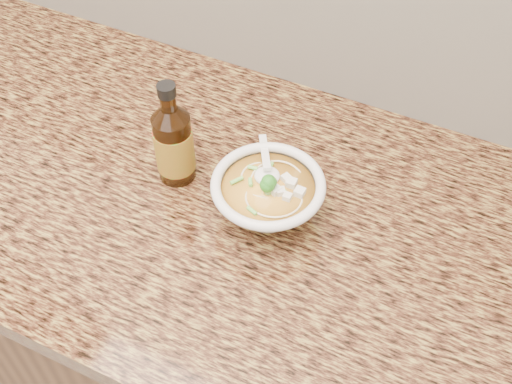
% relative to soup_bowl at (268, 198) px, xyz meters
% --- Properties ---
extents(cabinet, '(4.00, 0.65, 0.86)m').
position_rel_soup_bowl_xyz_m(cabinet, '(-0.25, 0.01, -0.51)').
color(cabinet, '#341E0F').
rests_on(cabinet, ground).
extents(counter_slab, '(4.00, 0.68, 0.04)m').
position_rel_soup_bowl_xyz_m(counter_slab, '(-0.25, 0.01, -0.06)').
color(counter_slab, olive).
rests_on(counter_slab, cabinet).
extents(soup_bowl, '(0.17, 0.19, 0.10)m').
position_rel_soup_bowl_xyz_m(soup_bowl, '(0.00, 0.00, 0.00)').
color(soup_bowl, white).
rests_on(soup_bowl, counter_slab).
extents(hot_sauce_bottle, '(0.07, 0.07, 0.19)m').
position_rel_soup_bowl_xyz_m(hot_sauce_bottle, '(-0.17, 0.01, 0.03)').
color(hot_sauce_bottle, black).
rests_on(hot_sauce_bottle, counter_slab).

